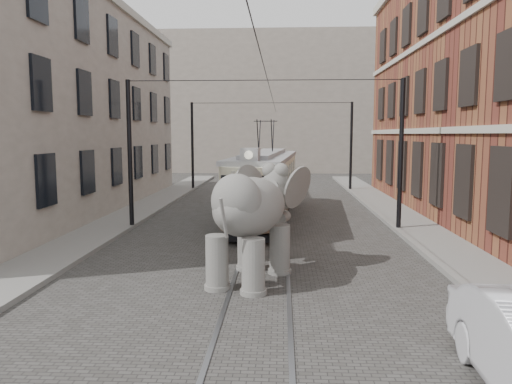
{
  "coord_description": "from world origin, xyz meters",
  "views": [
    {
      "loc": [
        0.53,
        -13.62,
        3.84
      ],
      "look_at": [
        -0.24,
        1.22,
        2.1
      ],
      "focal_mm": 34.58,
      "sensor_mm": 36.0,
      "label": 1
    }
  ],
  "objects": [
    {
      "name": "sidewalk_right",
      "position": [
        6.0,
        0.0,
        0.07
      ],
      "size": [
        2.0,
        60.0,
        0.15
      ],
      "primitive_type": "cube",
      "color": "slate",
      "rests_on": "ground"
    },
    {
      "name": "sidewalk_left",
      "position": [
        -6.5,
        0.0,
        0.07
      ],
      "size": [
        2.0,
        60.0,
        0.15
      ],
      "primitive_type": "cube",
      "color": "slate",
      "rests_on": "ground"
    },
    {
      "name": "tram",
      "position": [
        -0.21,
        8.82,
        2.24
      ],
      "size": [
        3.16,
        11.43,
        4.48
      ],
      "primitive_type": null,
      "rotation": [
        0.0,
        0.0,
        -0.07
      ],
      "color": "beige",
      "rests_on": "ground"
    },
    {
      "name": "elephant",
      "position": [
        -0.28,
        -1.01,
        1.52
      ],
      "size": [
        4.21,
        5.59,
        3.04
      ],
      "primitive_type": null,
      "rotation": [
        0.0,
        0.0,
        -0.33
      ],
      "color": "slate",
      "rests_on": "ground"
    },
    {
      "name": "tram_rails",
      "position": [
        0.0,
        0.0,
        0.01
      ],
      "size": [
        1.54,
        80.0,
        0.02
      ],
      "primitive_type": null,
      "color": "slate",
      "rests_on": "ground"
    },
    {
      "name": "distant_block",
      "position": [
        0.0,
        40.0,
        7.0
      ],
      "size": [
        28.0,
        10.0,
        14.0
      ],
      "primitive_type": "cube",
      "color": "gray",
      "rests_on": "ground"
    },
    {
      "name": "catenary",
      "position": [
        -0.2,
        5.0,
        3.0
      ],
      "size": [
        11.0,
        30.2,
        6.0
      ],
      "primitive_type": null,
      "color": "black",
      "rests_on": "ground"
    },
    {
      "name": "stucco_building",
      "position": [
        -11.0,
        10.0,
        5.0
      ],
      "size": [
        7.0,
        24.0,
        10.0
      ],
      "primitive_type": "cube",
      "color": "gray",
      "rests_on": "ground"
    },
    {
      "name": "ground",
      "position": [
        0.0,
        0.0,
        0.0
      ],
      "size": [
        120.0,
        120.0,
        0.0
      ],
      "primitive_type": "plane",
      "color": "#42403D"
    }
  ]
}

